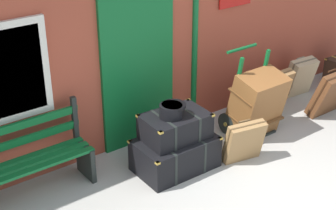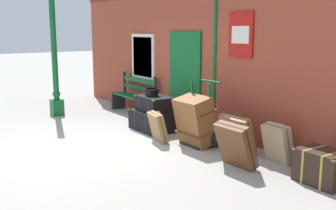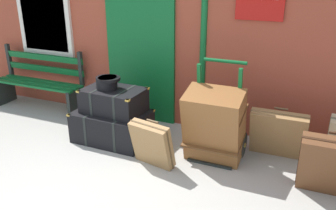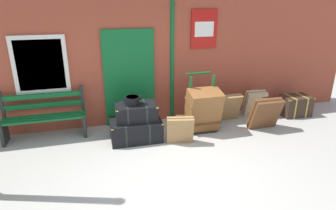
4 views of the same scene
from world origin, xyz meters
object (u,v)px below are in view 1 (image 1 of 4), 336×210
object	(u,v)px
platform_bench	(23,163)
suitcase_tan	(244,142)
round_hatbox	(171,110)
steamer_trunk_base	(175,154)
porters_trolley	(247,112)
steamer_trunk_middle	(175,126)
suitcase_oxblood	(300,77)
suitcase_beige	(271,91)
suitcase_caramel	(331,93)
large_brown_trunk	(257,104)

from	to	relation	value
platform_bench	suitcase_tan	size ratio (longest dim) A/B	2.70
round_hatbox	steamer_trunk_base	bearing A→B (deg)	-21.44
steamer_trunk_base	platform_bench	bearing A→B (deg)	161.76
steamer_trunk_base	porters_trolley	size ratio (longest dim) A/B	0.84
platform_bench	steamer_trunk_middle	bearing A→B (deg)	-16.91
round_hatbox	suitcase_oxblood	xyz separation A→B (m)	(3.01, 0.49, -0.51)
steamer_trunk_base	round_hatbox	distance (m)	0.63
suitcase_tan	suitcase_beige	bearing A→B (deg)	30.41
round_hatbox	suitcase_caramel	bearing A→B (deg)	-5.41
suitcase_oxblood	suitcase_caramel	distance (m)	0.78
platform_bench	steamer_trunk_middle	distance (m)	1.86
porters_trolley	platform_bench	bearing A→B (deg)	173.02
porters_trolley	suitcase_tan	bearing A→B (deg)	-137.34
steamer_trunk_middle	suitcase_tan	world-z (taller)	steamer_trunk_middle
large_brown_trunk	suitcase_caramel	bearing A→B (deg)	-11.23
suitcase_beige	round_hatbox	bearing A→B (deg)	-170.39
steamer_trunk_base	steamer_trunk_middle	xyz separation A→B (m)	(0.02, 0.04, 0.37)
suitcase_oxblood	suitcase_beige	bearing A→B (deg)	-171.71
platform_bench	round_hatbox	xyz separation A→B (m)	(1.70, -0.56, 0.39)
suitcase_oxblood	steamer_trunk_middle	bearing A→B (deg)	-170.87
steamer_trunk_base	round_hatbox	world-z (taller)	round_hatbox
steamer_trunk_base	large_brown_trunk	size ratio (longest dim) A/B	1.07
steamer_trunk_base	porters_trolley	xyz separation A→B (m)	(1.44, 0.19, 0.06)
round_hatbox	suitcase_tan	bearing A→B (deg)	-26.40
suitcase_beige	steamer_trunk_middle	bearing A→B (deg)	-170.55
suitcase_tan	platform_bench	bearing A→B (deg)	159.00
suitcase_oxblood	suitcase_caramel	world-z (taller)	suitcase_caramel
steamer_trunk_base	suitcase_oxblood	world-z (taller)	suitcase_oxblood
platform_bench	large_brown_trunk	distance (m)	3.24
steamer_trunk_middle	suitcase_oxblood	bearing A→B (deg)	9.13
steamer_trunk_base	large_brown_trunk	xyz separation A→B (m)	(1.44, 0.01, 0.27)
suitcase_caramel	suitcase_beige	bearing A→B (deg)	133.44
steamer_trunk_base	steamer_trunk_middle	size ratio (longest dim) A/B	1.22
steamer_trunk_middle	large_brown_trunk	size ratio (longest dim) A/B	0.87
suitcase_beige	suitcase_tan	xyz separation A→B (m)	(-1.35, -0.79, -0.04)
suitcase_oxblood	steamer_trunk_base	bearing A→B (deg)	-170.24
suitcase_tan	suitcase_caramel	world-z (taller)	suitcase_caramel
suitcase_oxblood	large_brown_trunk	bearing A→B (deg)	-162.01
steamer_trunk_middle	suitcase_oxblood	distance (m)	2.99
porters_trolley	large_brown_trunk	xyz separation A→B (m)	(-0.00, -0.17, 0.20)
suitcase_oxblood	suitcase_tan	world-z (taller)	suitcase_oxblood
round_hatbox	suitcase_oxblood	distance (m)	3.09
platform_bench	suitcase_caramel	xyz separation A→B (m)	(4.51, -0.82, -0.08)
steamer_trunk_middle	round_hatbox	world-z (taller)	round_hatbox
steamer_trunk_base	steamer_trunk_middle	world-z (taller)	steamer_trunk_middle
suitcase_beige	suitcase_oxblood	world-z (taller)	suitcase_beige
steamer_trunk_base	large_brown_trunk	bearing A→B (deg)	0.59
suitcase_caramel	suitcase_oxblood	bearing A→B (deg)	74.96
suitcase_oxblood	suitcase_caramel	size ratio (longest dim) A/B	0.89
suitcase_beige	suitcase_caramel	world-z (taller)	suitcase_caramel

